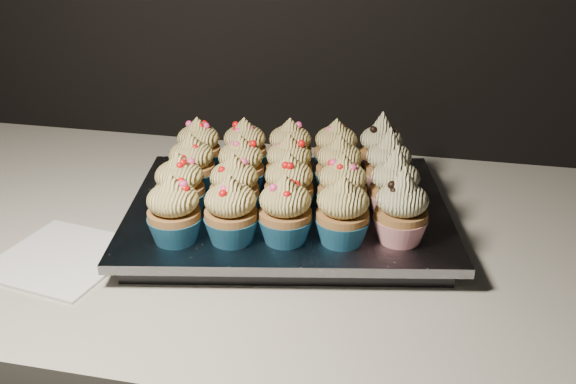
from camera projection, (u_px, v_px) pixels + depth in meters
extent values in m
cube|color=beige|center=(287.00, 241.00, 0.86)|extent=(2.44, 0.64, 0.04)
cube|color=white|center=(63.00, 258.00, 0.78)|extent=(0.17, 0.17, 0.00)
cube|color=black|center=(288.00, 218.00, 0.86)|extent=(0.43, 0.36, 0.02)
cube|color=silver|center=(288.00, 207.00, 0.85)|extent=(0.47, 0.40, 0.01)
cone|color=#1B5A81|center=(175.00, 229.00, 0.75)|extent=(0.06, 0.06, 0.03)
ellipsoid|color=#E2C772|center=(173.00, 200.00, 0.73)|extent=(0.06, 0.06, 0.04)
cone|color=#E2C772|center=(171.00, 181.00, 0.72)|extent=(0.03, 0.03, 0.02)
cone|color=#1B5A81|center=(232.00, 229.00, 0.75)|extent=(0.06, 0.06, 0.03)
ellipsoid|color=#E2C772|center=(230.00, 200.00, 0.73)|extent=(0.06, 0.06, 0.04)
cone|color=#E2C772|center=(230.00, 182.00, 0.72)|extent=(0.03, 0.03, 0.02)
cone|color=#1B5A81|center=(285.00, 229.00, 0.75)|extent=(0.06, 0.06, 0.03)
ellipsoid|color=#E2C772|center=(285.00, 200.00, 0.73)|extent=(0.06, 0.06, 0.04)
cone|color=#E2C772|center=(285.00, 181.00, 0.72)|extent=(0.03, 0.03, 0.02)
cone|color=#1B5A81|center=(342.00, 230.00, 0.75)|extent=(0.06, 0.06, 0.03)
ellipsoid|color=#E2C772|center=(343.00, 201.00, 0.73)|extent=(0.06, 0.06, 0.04)
cone|color=#E2C772|center=(344.00, 183.00, 0.72)|extent=(0.03, 0.03, 0.02)
cone|color=#A61724|center=(400.00, 229.00, 0.75)|extent=(0.06, 0.06, 0.03)
ellipsoid|color=beige|center=(402.00, 200.00, 0.73)|extent=(0.06, 0.06, 0.04)
cone|color=beige|center=(404.00, 177.00, 0.72)|extent=(0.03, 0.03, 0.03)
cone|color=#1B5A81|center=(181.00, 203.00, 0.81)|extent=(0.06, 0.06, 0.03)
ellipsoid|color=#E2C772|center=(179.00, 176.00, 0.79)|extent=(0.06, 0.06, 0.04)
cone|color=#E2C772|center=(178.00, 158.00, 0.79)|extent=(0.03, 0.03, 0.02)
cone|color=#1B5A81|center=(235.00, 204.00, 0.81)|extent=(0.06, 0.06, 0.03)
ellipsoid|color=#E2C772|center=(234.00, 177.00, 0.79)|extent=(0.06, 0.06, 0.04)
cone|color=#E2C772|center=(233.00, 160.00, 0.78)|extent=(0.03, 0.03, 0.02)
cone|color=#1B5A81|center=(289.00, 203.00, 0.81)|extent=(0.06, 0.06, 0.03)
ellipsoid|color=#E2C772|center=(289.00, 176.00, 0.79)|extent=(0.06, 0.06, 0.04)
cone|color=#E2C772|center=(289.00, 159.00, 0.78)|extent=(0.03, 0.03, 0.02)
cone|color=#1B5A81|center=(342.00, 205.00, 0.81)|extent=(0.06, 0.06, 0.03)
ellipsoid|color=#E2C772|center=(343.00, 178.00, 0.79)|extent=(0.06, 0.06, 0.04)
cone|color=#E2C772|center=(343.00, 160.00, 0.78)|extent=(0.03, 0.03, 0.02)
cone|color=#A61724|center=(393.00, 204.00, 0.81)|extent=(0.06, 0.06, 0.03)
ellipsoid|color=beige|center=(396.00, 177.00, 0.79)|extent=(0.06, 0.06, 0.04)
cone|color=beige|center=(397.00, 156.00, 0.78)|extent=(0.03, 0.03, 0.03)
cone|color=#1B5A81|center=(193.00, 181.00, 0.87)|extent=(0.06, 0.06, 0.03)
ellipsoid|color=#E2C772|center=(191.00, 155.00, 0.86)|extent=(0.06, 0.06, 0.04)
cone|color=#E2C772|center=(190.00, 139.00, 0.85)|extent=(0.03, 0.03, 0.02)
cone|color=#1B5A81|center=(242.00, 183.00, 0.87)|extent=(0.06, 0.06, 0.03)
ellipsoid|color=#E2C772|center=(241.00, 157.00, 0.85)|extent=(0.06, 0.06, 0.04)
cone|color=#E2C772|center=(240.00, 140.00, 0.84)|extent=(0.03, 0.03, 0.02)
cone|color=#1B5A81|center=(289.00, 182.00, 0.87)|extent=(0.06, 0.06, 0.03)
ellipsoid|color=#E2C772|center=(289.00, 156.00, 0.85)|extent=(0.06, 0.06, 0.04)
cone|color=#E2C772|center=(289.00, 140.00, 0.84)|extent=(0.03, 0.03, 0.02)
cone|color=#1B5A81|center=(338.00, 183.00, 0.87)|extent=(0.06, 0.06, 0.03)
ellipsoid|color=#E2C772|center=(339.00, 157.00, 0.85)|extent=(0.06, 0.06, 0.04)
cone|color=#E2C772|center=(340.00, 141.00, 0.84)|extent=(0.03, 0.03, 0.02)
cone|color=#A61724|center=(387.00, 183.00, 0.87)|extent=(0.06, 0.06, 0.03)
ellipsoid|color=beige|center=(389.00, 157.00, 0.85)|extent=(0.06, 0.06, 0.04)
cone|color=beige|center=(390.00, 137.00, 0.84)|extent=(0.03, 0.03, 0.03)
cone|color=#1B5A81|center=(200.00, 163.00, 0.93)|extent=(0.06, 0.06, 0.03)
ellipsoid|color=#E2C772|center=(198.00, 138.00, 0.92)|extent=(0.06, 0.06, 0.04)
cone|color=#E2C772|center=(197.00, 123.00, 0.91)|extent=(0.03, 0.03, 0.02)
cone|color=#1B5A81|center=(245.00, 163.00, 0.93)|extent=(0.06, 0.06, 0.03)
ellipsoid|color=#E2C772|center=(245.00, 139.00, 0.91)|extent=(0.06, 0.06, 0.04)
cone|color=#E2C772|center=(244.00, 123.00, 0.90)|extent=(0.03, 0.03, 0.02)
cone|color=#1B5A81|center=(290.00, 164.00, 0.93)|extent=(0.06, 0.06, 0.03)
ellipsoid|color=#E2C772|center=(290.00, 139.00, 0.91)|extent=(0.06, 0.06, 0.04)
cone|color=#E2C772|center=(290.00, 124.00, 0.90)|extent=(0.03, 0.03, 0.02)
cone|color=#1B5A81|center=(335.00, 164.00, 0.93)|extent=(0.06, 0.06, 0.03)
ellipsoid|color=#E2C772|center=(336.00, 140.00, 0.91)|extent=(0.06, 0.06, 0.04)
cone|color=#E2C772|center=(337.00, 124.00, 0.90)|extent=(0.03, 0.03, 0.02)
cone|color=#A61724|center=(380.00, 164.00, 0.93)|extent=(0.06, 0.06, 0.03)
ellipsoid|color=beige|center=(381.00, 139.00, 0.91)|extent=(0.06, 0.06, 0.04)
cone|color=beige|center=(383.00, 121.00, 0.90)|extent=(0.03, 0.03, 0.03)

